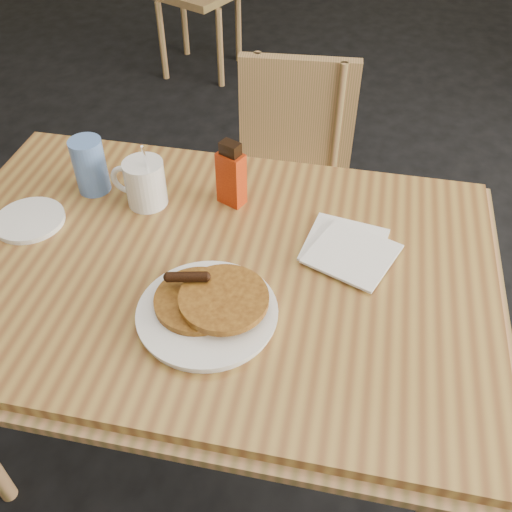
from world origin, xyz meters
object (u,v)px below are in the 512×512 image
at_px(syrup_bottle, 231,176).
at_px(chair_main_far, 289,167).
at_px(pancake_plate, 208,308).
at_px(main_table, 207,275).
at_px(coffee_mug, 144,182).
at_px(blue_tumbler, 90,166).

bearing_deg(syrup_bottle, chair_main_far, 107.84).
height_order(chair_main_far, pancake_plate, chair_main_far).
height_order(chair_main_far, syrup_bottle, syrup_bottle).
distance_m(main_table, pancake_plate, 0.16).
height_order(pancake_plate, coffee_mug, coffee_mug).
relative_size(main_table, syrup_bottle, 8.06).
relative_size(coffee_mug, syrup_bottle, 1.08).
height_order(pancake_plate, blue_tumbler, blue_tumbler).
xyz_separation_m(coffee_mug, blue_tumbler, (-0.14, 0.01, 0.01)).
relative_size(chair_main_far, coffee_mug, 4.81).
xyz_separation_m(coffee_mug, syrup_bottle, (0.19, 0.06, 0.02)).
distance_m(main_table, blue_tumbler, 0.39).
bearing_deg(main_table, syrup_bottle, 92.23).
bearing_deg(blue_tumbler, chair_main_far, 58.62).
distance_m(coffee_mug, blue_tumbler, 0.14).
distance_m(main_table, syrup_bottle, 0.24).
distance_m(main_table, chair_main_far, 0.77).
bearing_deg(blue_tumbler, main_table, -25.63).
distance_m(main_table, coffee_mug, 0.27).
height_order(pancake_plate, syrup_bottle, syrup_bottle).
distance_m(pancake_plate, blue_tumbler, 0.50).
xyz_separation_m(pancake_plate, syrup_bottle, (-0.06, 0.34, 0.06)).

